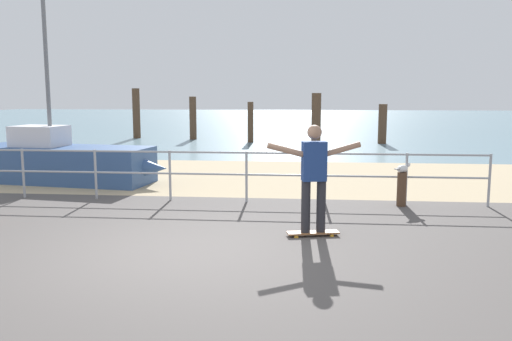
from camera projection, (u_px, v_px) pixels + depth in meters
ground_plane at (150, 281)px, 6.36m from camera, size 24.00×10.00×0.04m
beach_strip at (238, 176)px, 14.24m from camera, size 24.00×6.00×0.04m
sea_surface at (285, 121)px, 41.81m from camera, size 72.00×50.00×0.04m
railing_fence at (132, 167)px, 10.96m from camera, size 14.20×0.05×1.05m
sailboat at (68, 162)px, 13.11m from camera, size 5.05×2.00×5.23m
skateboard at (313, 233)px, 8.26m from camera, size 0.82×0.38×0.08m
skateboarder at (314, 172)px, 8.12m from camera, size 1.43×0.41×1.65m
bollard_short at (402, 190)px, 10.38m from camera, size 0.18×0.18×0.69m
seagull at (403, 168)px, 10.33m from camera, size 0.37×0.39×0.18m
groyne_post_0 at (136, 114)px, 25.69m from camera, size 0.36×0.36×2.40m
groyne_post_1 at (193, 118)px, 25.03m from camera, size 0.32×0.32×2.01m
groyne_post_2 at (251, 122)px, 23.51m from camera, size 0.26×0.26×1.80m
groyne_post_3 at (316, 120)px, 22.06m from camera, size 0.39×0.39×2.18m
groyne_post_4 at (382, 124)px, 22.96m from camera, size 0.36×0.36×1.71m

